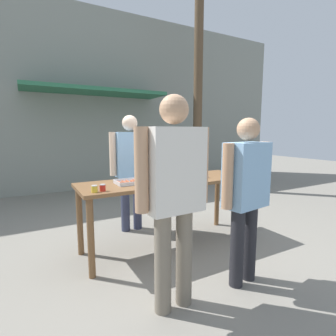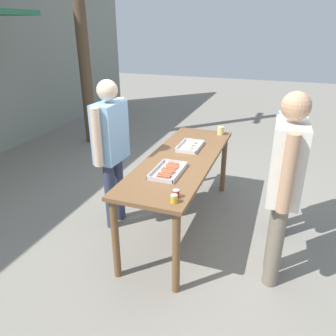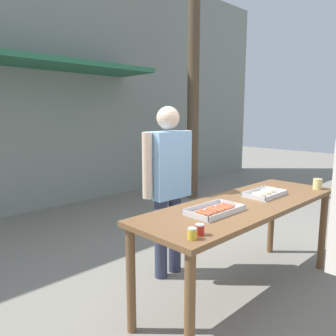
{
  "view_description": "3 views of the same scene",
  "coord_description": "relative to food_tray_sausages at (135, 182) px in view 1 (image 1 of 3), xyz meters",
  "views": [
    {
      "loc": [
        -1.57,
        -2.85,
        1.48
      ],
      "look_at": [
        0.0,
        0.0,
        1.02
      ],
      "focal_mm": 28.0,
      "sensor_mm": 36.0,
      "label": 1
    },
    {
      "loc": [
        -3.22,
        -1.01,
        2.22
      ],
      "look_at": [
        -0.44,
        0.0,
        0.92
      ],
      "focal_mm": 35.0,
      "sensor_mm": 36.0,
      "label": 2
    },
    {
      "loc": [
        -2.42,
        -1.52,
        1.64
      ],
      "look_at": [
        -0.21,
        0.76,
        1.11
      ],
      "focal_mm": 35.0,
      "sensor_mm": 36.0,
      "label": 3
    }
  ],
  "objects": [
    {
      "name": "person_customer_with_cup",
      "position": [
        0.68,
        -1.09,
        0.06
      ],
      "size": [
        0.63,
        0.3,
        1.61
      ],
      "rotation": [
        0.0,
        0.0,
        3.28
      ],
      "color": "#232328",
      "rests_on": "ground"
    },
    {
      "name": "beer_cup",
      "position": [
        1.41,
        -0.24,
        0.04
      ],
      "size": [
        0.09,
        0.09,
        0.11
      ],
      "color": "#DBC67A",
      "rests_on": "serving_table"
    },
    {
      "name": "food_tray_sausages",
      "position": [
        0.0,
        0.0,
        0.0
      ],
      "size": [
        0.47,
        0.27,
        0.04
      ],
      "color": "silver",
      "rests_on": "serving_table"
    },
    {
      "name": "condiment_jar_mustard",
      "position": [
        -0.54,
        -0.25,
        0.02
      ],
      "size": [
        0.06,
        0.06,
        0.07
      ],
      "color": "gold",
      "rests_on": "serving_table"
    },
    {
      "name": "utility_pole",
      "position": [
        2.79,
        2.71,
        2.28
      ],
      "size": [
        1.1,
        0.22,
        6.18
      ],
      "color": "brown",
      "rests_on": "ground"
    },
    {
      "name": "food_tray_buns",
      "position": [
        0.78,
        0.0,
        0.01
      ],
      "size": [
        0.41,
        0.25,
        0.06
      ],
      "color": "silver",
      "rests_on": "serving_table"
    },
    {
      "name": "building_facade_back",
      "position": [
        0.44,
        3.98,
        1.37
      ],
      "size": [
        12.0,
        1.11,
        4.5
      ],
      "color": "gray",
      "rests_on": "ground"
    },
    {
      "name": "serving_table",
      "position": [
        0.44,
        -0.0,
        -0.12
      ],
      "size": [
        2.22,
        0.72,
        0.87
      ],
      "color": "brown",
      "rests_on": "ground"
    },
    {
      "name": "condiment_jar_ketchup",
      "position": [
        -0.45,
        -0.24,
        0.02
      ],
      "size": [
        0.06,
        0.06,
        0.07
      ],
      "color": "#B22319",
      "rests_on": "serving_table"
    },
    {
      "name": "ground_plane",
      "position": [
        0.44,
        -0.0,
        -0.89
      ],
      "size": [
        24.0,
        24.0,
        0.0
      ],
      "primitive_type": "plane",
      "color": "gray"
    },
    {
      "name": "person_customer_holding_hotdog",
      "position": [
        -0.1,
        -1.08,
        0.16
      ],
      "size": [
        0.67,
        0.27,
        1.76
      ],
      "rotation": [
        0.0,
        0.0,
        3.18
      ],
      "color": "#756B5B",
      "rests_on": "ground"
    },
    {
      "name": "person_server_behind_table",
      "position": [
        0.23,
        0.75,
        0.13
      ],
      "size": [
        0.62,
        0.25,
        1.71
      ],
      "rotation": [
        0.0,
        0.0,
        -0.03
      ],
      "color": "#333851",
      "rests_on": "ground"
    }
  ]
}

